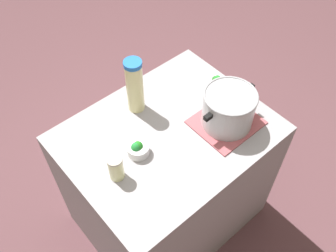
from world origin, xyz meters
name	(u,v)px	position (x,y,z in m)	size (l,w,h in m)	color
ground_plane	(168,213)	(0.00, 0.00, 0.00)	(8.00, 8.00, 0.00)	brown
counter_slab	(168,179)	(0.00, 0.00, 0.44)	(1.01, 0.79, 0.87)	gray
dish_cloth	(226,122)	(-0.26, 0.14, 0.87)	(0.31, 0.28, 0.01)	#A75157
cooking_pot	(229,108)	(-0.26, 0.14, 0.98)	(0.33, 0.26, 0.19)	#B7B7BC
lemonade_pitcher	(135,86)	(0.01, -0.23, 1.03)	(0.09, 0.09, 0.31)	beige
mason_jar	(116,167)	(0.33, 0.04, 0.94)	(0.07, 0.07, 0.14)	beige
broccoli_bowl_front	(138,149)	(0.19, 0.00, 0.90)	(0.11, 0.11, 0.08)	silver
broccoli_bowl_center	(216,83)	(-0.40, -0.07, 0.90)	(0.10, 0.10, 0.08)	silver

